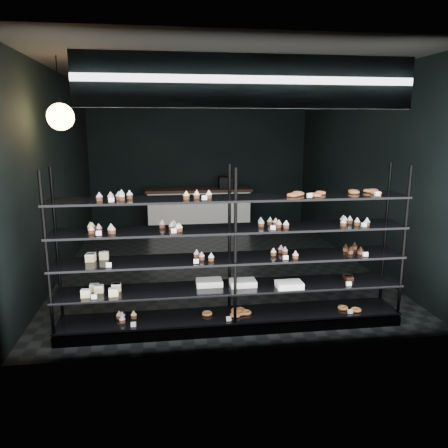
% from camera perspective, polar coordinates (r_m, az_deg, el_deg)
% --- Properties ---
extents(room, '(5.01, 6.01, 3.20)m').
position_cam_1_polar(room, '(7.28, -1.25, 6.84)').
color(room, black).
rests_on(room, ground).
extents(display_shelf, '(4.00, 0.50, 1.91)m').
position_cam_1_polar(display_shelf, '(5.09, 0.83, -6.91)').
color(display_shelf, black).
rests_on(display_shelf, room).
extents(signage, '(3.30, 0.05, 0.50)m').
position_cam_1_polar(signage, '(4.37, 3.37, 18.13)').
color(signage, '#0D1B44').
rests_on(signage, room).
extents(pendant_lamp, '(0.34, 0.34, 0.90)m').
position_cam_1_polar(pendant_lamp, '(6.03, -20.57, 12.98)').
color(pendant_lamp, black).
rests_on(pendant_lamp, room).
extents(service_counter, '(2.35, 0.65, 1.23)m').
position_cam_1_polar(service_counter, '(9.89, -3.26, 1.93)').
color(service_counter, white).
rests_on(service_counter, room).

